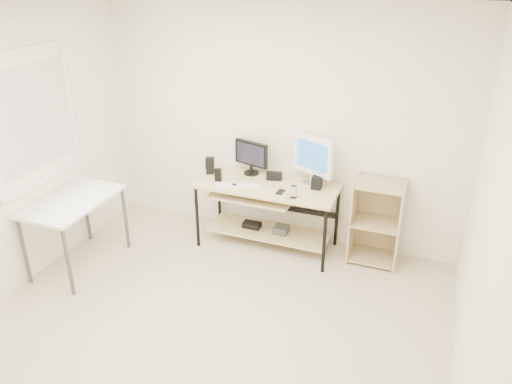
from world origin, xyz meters
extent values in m
cube|color=beige|center=(0.00, 0.00, -0.01)|extent=(4.00, 4.00, 0.01)
cube|color=white|center=(0.00, 0.00, 2.60)|extent=(4.00, 4.00, 0.01)
cube|color=white|center=(0.00, 2.00, 1.30)|extent=(4.00, 0.01, 2.60)
cube|color=white|center=(2.00, 0.00, 1.30)|extent=(0.01, 4.00, 2.60)
cube|color=white|center=(-1.98, 0.60, 1.55)|extent=(0.01, 1.00, 1.20)
cube|color=beige|center=(0.00, 1.66, 0.73)|extent=(1.50, 0.65, 0.03)
cube|color=beige|center=(-0.15, 1.60, 0.62)|extent=(0.90, 0.49, 0.02)
cube|color=beige|center=(0.00, 1.71, 0.15)|extent=(1.35, 0.46, 0.02)
cube|color=black|center=(-0.20, 1.60, 0.64)|extent=(0.33, 0.22, 0.01)
cylinder|color=black|center=(0.05, 1.55, 0.64)|extent=(0.14, 0.01, 0.01)
cube|color=#424244|center=(0.15, 1.71, 0.20)|extent=(0.15, 0.15, 0.08)
cube|color=black|center=(-0.20, 1.71, 0.19)|extent=(0.20, 0.12, 0.06)
cylinder|color=black|center=(-0.71, 1.37, 0.36)|extent=(0.04, 0.04, 0.72)
cylinder|color=black|center=(-0.71, 1.94, 0.36)|extent=(0.04, 0.04, 0.72)
cylinder|color=black|center=(0.71, 1.37, 0.36)|extent=(0.04, 0.04, 0.72)
cylinder|color=black|center=(0.71, 1.94, 0.36)|extent=(0.04, 0.04, 0.72)
cube|color=white|center=(-1.68, 0.60, 0.73)|extent=(0.60, 1.00, 0.03)
cylinder|color=#424244|center=(-1.94, 0.14, 0.36)|extent=(0.04, 0.04, 0.72)
cylinder|color=#424244|center=(-1.94, 1.06, 0.36)|extent=(0.04, 0.04, 0.72)
cylinder|color=#424244|center=(-1.42, 0.14, 0.36)|extent=(0.04, 0.04, 0.72)
cylinder|color=#424244|center=(-1.42, 1.06, 0.36)|extent=(0.04, 0.04, 0.72)
cube|color=tan|center=(0.91, 1.78, 0.45)|extent=(0.02, 0.40, 0.90)
cube|color=tan|center=(1.39, 1.78, 0.45)|extent=(0.02, 0.40, 0.90)
cube|color=tan|center=(1.15, 1.97, 0.45)|extent=(0.50, 0.02, 0.90)
cube|color=tan|center=(1.15, 1.78, 0.04)|extent=(0.46, 0.38, 0.02)
cube|color=tan|center=(1.15, 1.78, 0.45)|extent=(0.46, 0.38, 0.02)
cube|color=tan|center=(1.15, 1.78, 0.88)|extent=(0.46, 0.38, 0.02)
cylinder|color=black|center=(-0.26, 1.86, 0.76)|extent=(0.17, 0.17, 0.02)
cylinder|color=black|center=(-0.26, 1.86, 0.81)|extent=(0.04, 0.04, 0.09)
cube|color=black|center=(-0.26, 1.86, 0.99)|extent=(0.41, 0.15, 0.27)
cube|color=black|center=(-0.26, 1.83, 0.99)|extent=(0.34, 0.09, 0.22)
cube|color=silver|center=(0.43, 1.84, 0.76)|extent=(0.18, 0.16, 0.01)
cylinder|color=silver|center=(0.43, 1.84, 0.81)|extent=(0.04, 0.04, 0.10)
cube|color=white|center=(0.43, 1.84, 1.07)|extent=(0.47, 0.25, 0.42)
cube|color=#2B6EBE|center=(0.43, 1.81, 1.07)|extent=(0.39, 0.17, 0.33)
cube|color=white|center=(-0.27, 1.48, 0.76)|extent=(0.47, 0.28, 0.02)
ellipsoid|color=#AEAEB2|center=(0.30, 1.43, 0.77)|extent=(0.09, 0.12, 0.04)
cube|color=black|center=(0.03, 1.79, 0.79)|extent=(0.18, 0.12, 0.08)
cube|color=black|center=(-0.70, 1.70, 0.79)|extent=(0.10, 0.10, 0.07)
cube|color=black|center=(-0.70, 1.70, 0.88)|extent=(0.11, 0.11, 0.11)
cube|color=black|center=(0.51, 1.74, 0.81)|extent=(0.11, 0.11, 0.13)
cube|color=black|center=(-0.52, 1.55, 0.82)|extent=(0.08, 0.06, 0.14)
cylinder|color=black|center=(-0.31, 1.48, 0.76)|extent=(0.06, 0.06, 0.02)
cube|color=black|center=(0.19, 1.51, 0.75)|extent=(0.07, 0.13, 0.01)
cylinder|color=olive|center=(0.35, 1.44, 0.75)|extent=(0.08, 0.08, 0.01)
cylinder|color=white|center=(0.35, 1.44, 0.82)|extent=(0.06, 0.06, 0.12)
camera|label=1|loc=(1.62, -2.88, 2.93)|focal=35.00mm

